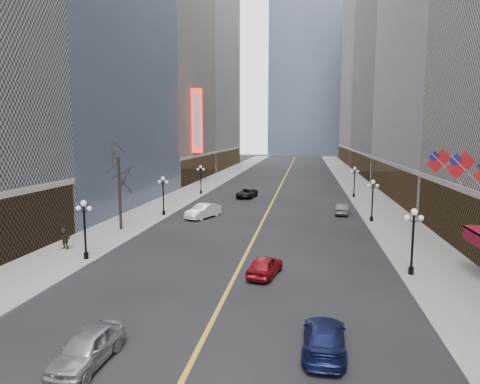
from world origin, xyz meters
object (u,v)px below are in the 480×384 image
(car_sb_mid, at_px, (265,266))
(car_sb_far, at_px, (342,209))
(car_nb_far, at_px, (247,193))
(streetlamp_west_3, at_px, (201,177))
(streetlamp_east_2, at_px, (373,196))
(car_nb_mid, at_px, (203,211))
(streetlamp_west_1, at_px, (85,223))
(streetlamp_east_1, at_px, (413,235))
(streetlamp_east_3, at_px, (354,179))
(car_nb_near, at_px, (87,348))
(car_sb_near, at_px, (324,337))
(streetlamp_west_2, at_px, (163,192))

(car_sb_mid, distance_m, car_sb_far, 24.64)
(car_nb_far, bearing_deg, streetlamp_west_3, 172.13)
(streetlamp_east_2, bearing_deg, streetlamp_west_3, 142.67)
(car_nb_mid, bearing_deg, streetlamp_west_1, -82.10)
(streetlamp_east_1, bearing_deg, streetlamp_west_1, 180.00)
(car_nb_mid, bearing_deg, streetlamp_east_1, -19.82)
(streetlamp_east_2, xyz_separation_m, car_sb_far, (-2.80, 4.25, -2.24))
(streetlamp_east_2, distance_m, car_nb_mid, 18.85)
(streetlamp_east_3, relative_size, car_nb_mid, 0.91)
(car_nb_near, bearing_deg, streetlamp_east_3, 74.62)
(car_nb_far, relative_size, car_sb_near, 1.08)
(streetlamp_west_3, distance_m, car_nb_far, 8.29)
(car_nb_near, bearing_deg, car_nb_mid, 97.37)
(streetlamp_west_2, xyz_separation_m, car_sb_near, (17.38, -29.19, -2.23))
(streetlamp_east_1, xyz_separation_m, car_nb_far, (-15.93, 33.74, -2.20))
(streetlamp_west_3, bearing_deg, car_nb_near, -81.40)
(streetlamp_east_2, xyz_separation_m, streetlamp_west_2, (-23.60, 0.00, 0.00))
(streetlamp_east_2, relative_size, car_sb_far, 1.12)
(streetlamp_west_2, relative_size, car_nb_mid, 0.91)
(streetlamp_west_2, relative_size, car_sb_mid, 1.09)
(streetlamp_west_2, height_order, car_nb_mid, streetlamp_west_2)
(streetlamp_west_2, bearing_deg, car_sb_mid, -54.54)
(streetlamp_east_1, xyz_separation_m, streetlamp_east_3, (0.00, 36.00, 0.00))
(streetlamp_west_3, bearing_deg, streetlamp_west_1, -90.00)
(streetlamp_east_3, distance_m, streetlamp_west_3, 23.60)
(streetlamp_east_1, xyz_separation_m, streetlamp_west_2, (-23.60, 18.00, 0.00))
(streetlamp_west_1, height_order, streetlamp_west_2, same)
(streetlamp_west_1, relative_size, streetlamp_west_2, 1.00)
(streetlamp_east_3, xyz_separation_m, car_sb_near, (-6.22, -47.19, -2.23))
(streetlamp_east_1, distance_m, car_nb_mid, 25.78)
(streetlamp_east_1, relative_size, streetlamp_west_2, 1.00)
(car_sb_mid, bearing_deg, streetlamp_east_1, -160.28)
(streetlamp_west_3, height_order, car_nb_mid, streetlamp_west_3)
(streetlamp_east_2, distance_m, streetlamp_east_3, 18.00)
(streetlamp_east_2, bearing_deg, car_nb_near, -116.82)
(streetlamp_west_2, relative_size, car_nb_far, 0.90)
(streetlamp_east_1, relative_size, car_sb_mid, 1.09)
(car_nb_near, bearing_deg, car_sb_near, 17.30)
(streetlamp_east_1, xyz_separation_m, car_nb_near, (-16.07, -13.79, -2.18))
(car_nb_far, bearing_deg, car_sb_near, -69.26)
(streetlamp_east_1, height_order, streetlamp_east_2, same)
(car_sb_near, bearing_deg, car_sb_far, -93.61)
(streetlamp_west_1, xyz_separation_m, car_sb_far, (20.80, 22.25, -2.24))
(car_sb_mid, bearing_deg, car_nb_far, -68.38)
(streetlamp_west_3, xyz_separation_m, car_sb_near, (17.38, -47.19, -2.23))
(streetlamp_west_2, bearing_deg, car_nb_far, 64.04)
(streetlamp_east_2, height_order, streetlamp_west_2, same)
(streetlamp_east_1, bearing_deg, car_sb_far, 97.17)
(car_sb_near, bearing_deg, car_nb_mid, -64.27)
(streetlamp_east_3, distance_m, car_nb_mid, 26.35)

